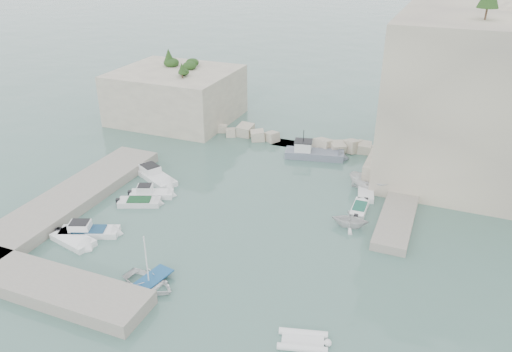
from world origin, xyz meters
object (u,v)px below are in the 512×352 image
at_px(rowboat, 149,286).
at_px(tender_east_c, 365,193).
at_px(motorboat_c, 140,205).
at_px(tender_east_a, 349,227).
at_px(tender_east_b, 359,211).
at_px(tender_east_d, 372,191).
at_px(motorboat_e, 74,242).
at_px(inflatable_dinghy, 303,343).
at_px(motorboat_b, 152,196).
at_px(motorboat_d, 90,235).
at_px(motorboat_a, 155,179).
at_px(work_boat, 314,158).

distance_m(rowboat, tender_east_c, 24.62).
relative_size(motorboat_c, tender_east_a, 1.34).
relative_size(tender_east_b, tender_east_d, 0.78).
relative_size(motorboat_e, tender_east_c, 0.94).
bearing_deg(tender_east_d, motorboat_e, 136.87).
bearing_deg(inflatable_dinghy, motorboat_c, 135.89).
distance_m(motorboat_c, rowboat, 13.14).
height_order(tender_east_a, tender_east_c, tender_east_a).
relative_size(tender_east_a, tender_east_b, 0.83).
bearing_deg(tender_east_b, tender_east_a, 174.34).
bearing_deg(motorboat_b, motorboat_d, -120.73).
height_order(motorboat_c, tender_east_a, tender_east_a).
bearing_deg(motorboat_b, tender_east_a, -16.99).
height_order(motorboat_d, tender_east_d, tender_east_d).
distance_m(motorboat_a, motorboat_e, 13.40).
bearing_deg(inflatable_dinghy, tender_east_b, 75.64).
bearing_deg(tender_east_b, tender_east_d, -5.73).
bearing_deg(motorboat_a, motorboat_b, -33.66).
xyz_separation_m(motorboat_a, rowboat, (9.70, -16.00, 0.00)).
xyz_separation_m(motorboat_c, motorboat_e, (-1.48, -7.86, 0.00)).
xyz_separation_m(motorboat_d, tender_east_a, (21.17, 10.09, 0.00)).
height_order(motorboat_a, tender_east_b, motorboat_a).
xyz_separation_m(tender_east_d, work_boat, (-8.02, 5.96, 0.00)).
distance_m(motorboat_a, tender_east_a, 22.00).
relative_size(motorboat_b, inflatable_dinghy, 1.31).
distance_m(motorboat_e, rowboat, 9.78).
height_order(motorboat_c, work_boat, work_boat).
xyz_separation_m(motorboat_a, tender_east_a, (21.93, -1.73, 0.00)).
relative_size(motorboat_e, tender_east_b, 1.14).
xyz_separation_m(motorboat_b, inflatable_dinghy, (20.31, -13.52, 0.00)).
relative_size(motorboat_a, motorboat_c, 1.55).
distance_m(motorboat_a, tender_east_d, 23.40).
height_order(motorboat_a, rowboat, motorboat_a).
height_order(motorboat_e, tender_east_c, same).
relative_size(tender_east_b, tender_east_c, 0.83).
relative_size(motorboat_a, work_boat, 0.91).
height_order(motorboat_d, work_boat, work_boat).
relative_size(rowboat, tender_east_c, 0.94).
distance_m(motorboat_d, tender_east_b, 25.20).
distance_m(motorboat_c, motorboat_e, 8.00).
bearing_deg(work_boat, inflatable_dinghy, -87.20).
relative_size(inflatable_dinghy, tender_east_d, 0.70).
xyz_separation_m(motorboat_a, motorboat_c, (1.75, -5.54, 0.00)).
xyz_separation_m(motorboat_c, tender_east_d, (20.84, 11.66, 0.00)).
bearing_deg(motorboat_d, motorboat_a, 71.97).
relative_size(rowboat, tender_east_d, 0.88).
height_order(motorboat_b, tender_east_a, tender_east_a).
xyz_separation_m(tender_east_c, tender_east_d, (0.55, 0.82, 0.00)).
bearing_deg(rowboat, tender_east_c, -19.34).
bearing_deg(tender_east_c, motorboat_a, 92.23).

